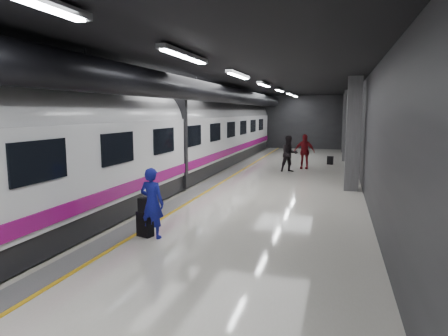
% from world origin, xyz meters
% --- Properties ---
extents(ground, '(40.00, 40.00, 0.00)m').
position_xyz_m(ground, '(0.00, 0.00, 0.00)').
color(ground, beige).
rests_on(ground, ground).
extents(platform_hall, '(10.02, 40.02, 4.51)m').
position_xyz_m(platform_hall, '(-0.29, 0.96, 3.54)').
color(platform_hall, black).
rests_on(platform_hall, ground).
extents(train, '(3.05, 38.00, 4.05)m').
position_xyz_m(train, '(-3.25, -0.00, 2.07)').
color(train, black).
rests_on(train, ground).
extents(traveler_main, '(0.69, 0.50, 1.78)m').
position_xyz_m(traveler_main, '(-0.42, -5.78, 0.89)').
color(traveler_main, '#1A17AD').
rests_on(traveler_main, ground).
extents(suitcase_main, '(0.45, 0.35, 0.64)m').
position_xyz_m(suitcase_main, '(-0.65, -5.74, 0.32)').
color(suitcase_main, black).
rests_on(suitcase_main, ground).
extents(shoulder_bag, '(0.27, 0.16, 0.35)m').
position_xyz_m(shoulder_bag, '(-0.66, -5.78, 0.82)').
color(shoulder_bag, black).
rests_on(shoulder_bag, suitcase_main).
extents(traveler_far_a, '(1.15, 1.06, 1.90)m').
position_xyz_m(traveler_far_a, '(1.56, 6.25, 0.95)').
color(traveler_far_a, black).
rests_on(traveler_far_a, ground).
extents(traveler_far_b, '(1.13, 0.51, 1.91)m').
position_xyz_m(traveler_far_b, '(2.22, 7.72, 0.95)').
color(traveler_far_b, maroon).
rests_on(traveler_far_b, ground).
extents(suitcase_far, '(0.38, 0.30, 0.49)m').
position_xyz_m(suitcase_far, '(3.59, 9.92, 0.25)').
color(suitcase_far, black).
rests_on(suitcase_far, ground).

